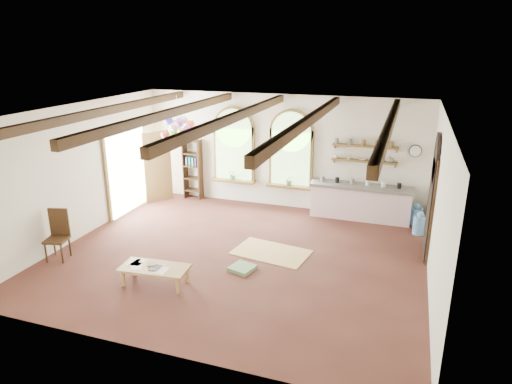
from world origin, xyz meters
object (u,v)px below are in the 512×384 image
at_px(side_chair, 58,245).
at_px(balloon_cluster, 178,127).
at_px(kitchen_counter, 360,202).
at_px(coffee_table, 155,269).

distance_m(side_chair, balloon_cluster, 4.34).
height_order(kitchen_counter, balloon_cluster, balloon_cluster).
distance_m(kitchen_counter, balloon_cluster, 5.29).
bearing_deg(balloon_cluster, side_chair, -106.50).
xyz_separation_m(kitchen_counter, balloon_cluster, (-4.87, -0.90, 1.87)).
relative_size(kitchen_counter, side_chair, 2.41).
xyz_separation_m(coffee_table, balloon_cluster, (-1.49, 3.98, 2.02)).
bearing_deg(coffee_table, kitchen_counter, 55.32).
bearing_deg(coffee_table, balloon_cluster, 110.46).
bearing_deg(kitchen_counter, coffee_table, -124.68).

